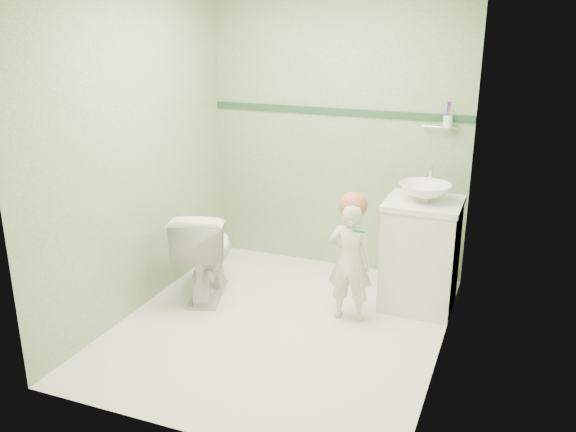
% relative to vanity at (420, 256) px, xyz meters
% --- Properties ---
extents(ground, '(2.50, 2.50, 0.00)m').
position_rel_vanity_xyz_m(ground, '(-0.84, -0.70, -0.40)').
color(ground, white).
rests_on(ground, ground).
extents(room_shell, '(2.50, 2.54, 2.40)m').
position_rel_vanity_xyz_m(room_shell, '(-0.84, -0.70, 0.80)').
color(room_shell, '#7FAC7A').
rests_on(room_shell, ground).
extents(trim_stripe, '(2.20, 0.02, 0.05)m').
position_rel_vanity_xyz_m(trim_stripe, '(-0.84, 0.54, 0.95)').
color(trim_stripe, '#284830').
rests_on(trim_stripe, room_shell).
extents(vanity, '(0.52, 0.50, 0.80)m').
position_rel_vanity_xyz_m(vanity, '(0.00, 0.00, 0.00)').
color(vanity, silver).
rests_on(vanity, ground).
extents(counter, '(0.54, 0.52, 0.04)m').
position_rel_vanity_xyz_m(counter, '(0.00, 0.00, 0.41)').
color(counter, white).
rests_on(counter, vanity).
extents(basin, '(0.37, 0.37, 0.13)m').
position_rel_vanity_xyz_m(basin, '(0.00, 0.00, 0.49)').
color(basin, white).
rests_on(basin, counter).
extents(faucet, '(0.03, 0.13, 0.18)m').
position_rel_vanity_xyz_m(faucet, '(0.00, 0.19, 0.57)').
color(faucet, silver).
rests_on(faucet, counter).
extents(cup_holder, '(0.26, 0.07, 0.21)m').
position_rel_vanity_xyz_m(cup_holder, '(0.05, 0.48, 0.93)').
color(cup_holder, silver).
rests_on(cup_holder, room_shell).
extents(toilet, '(0.60, 0.79, 0.72)m').
position_rel_vanity_xyz_m(toilet, '(-1.58, -0.43, -0.04)').
color(toilet, white).
rests_on(toilet, ground).
extents(toddler, '(0.33, 0.23, 0.89)m').
position_rel_vanity_xyz_m(toddler, '(-0.43, -0.40, 0.04)').
color(toddler, beige).
rests_on(toddler, ground).
extents(hair_cap, '(0.20, 0.20, 0.20)m').
position_rel_vanity_xyz_m(hair_cap, '(-0.43, -0.37, 0.45)').
color(hair_cap, '#B65B3F').
rests_on(hair_cap, toddler).
extents(teal_toothbrush, '(0.11, 0.13, 0.08)m').
position_rel_vanity_xyz_m(teal_toothbrush, '(-0.35, -0.52, 0.33)').
color(teal_toothbrush, '#15806F').
rests_on(teal_toothbrush, toddler).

